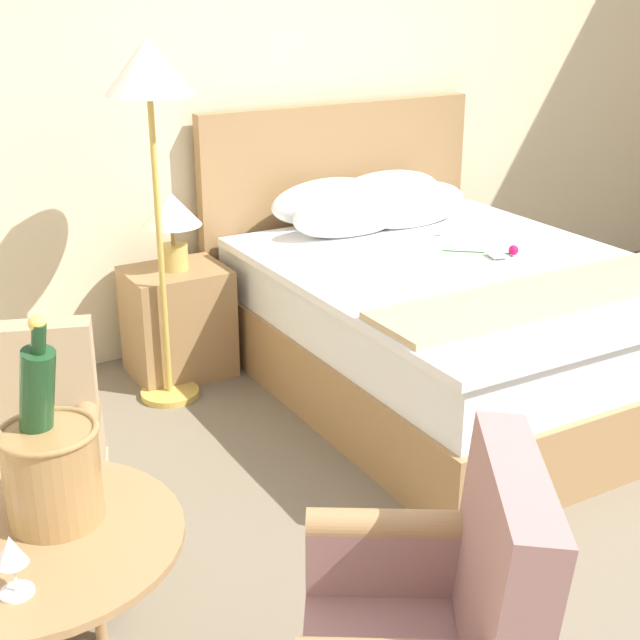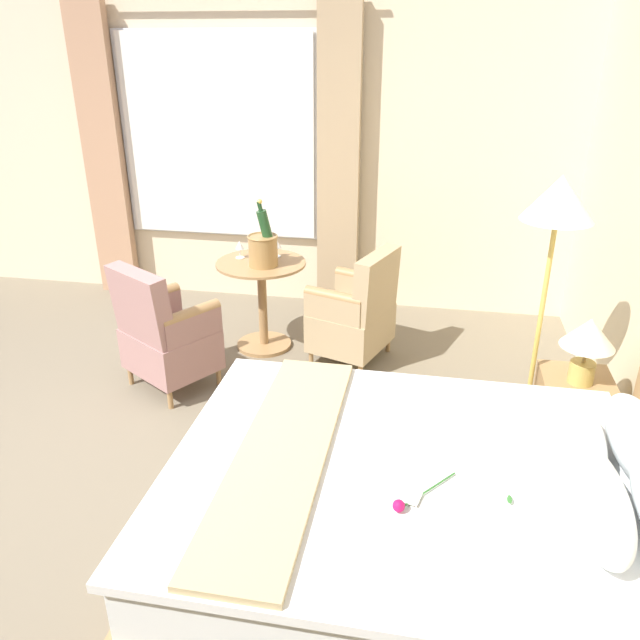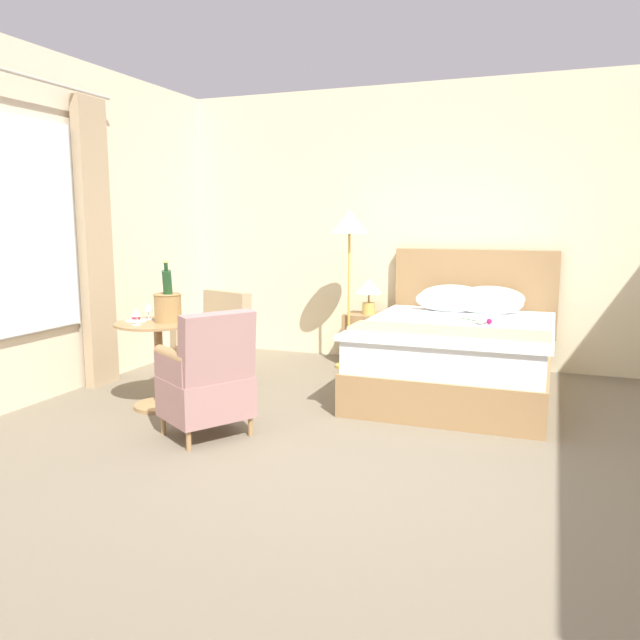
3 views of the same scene
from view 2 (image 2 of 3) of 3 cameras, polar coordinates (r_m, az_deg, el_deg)
The scene contains 13 objects.
ground_plane at distance 3.89m, azimuth -22.65°, elevation -14.01°, with size 7.75×7.75×0.00m, color #736854.
wall_window_side at distance 5.91m, azimuth -9.01°, elevation 16.08°, with size 0.27×6.37×2.98m.
bed at distance 2.88m, azimuth 10.50°, elevation -17.89°, with size 1.67×2.18×1.25m.
nightstand at distance 3.90m, azimuth 21.99°, elevation -8.82°, with size 0.51×0.39×0.55m.
bedside_lamp at distance 3.65m, azimuth 23.31°, elevation -1.57°, with size 0.29×0.29×0.38m.
floor_lamp_brass at distance 3.54m, azimuth 20.78°, elevation 8.56°, with size 0.38×0.38×1.66m.
side_table_round at distance 4.95m, azimuth -5.30°, elevation 2.13°, with size 0.70×0.70×0.72m.
champagne_bucket at distance 4.73m, azimuth -5.20°, elevation 6.70°, with size 0.23×0.23×0.51m.
wine_glass_near_bucket at distance 4.94m, azimuth -3.98°, elevation 6.91°, with size 0.07×0.07×0.14m.
wine_glass_near_edge at distance 4.94m, azimuth -7.36°, elevation 6.70°, with size 0.07×0.07×0.14m.
snack_plate at distance 5.03m, azimuth -5.11°, elevation 6.10°, with size 0.18×0.18×0.04m.
armchair_by_window at distance 4.75m, azimuth 3.31°, elevation 0.65°, with size 0.71×0.68×0.89m.
armchair_facing_bed at distance 4.47m, azimuth -14.02°, elevation -1.24°, with size 0.74×0.75×0.93m.
Camera 2 is at (2.47, 1.95, 2.29)m, focal length 35.00 mm.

